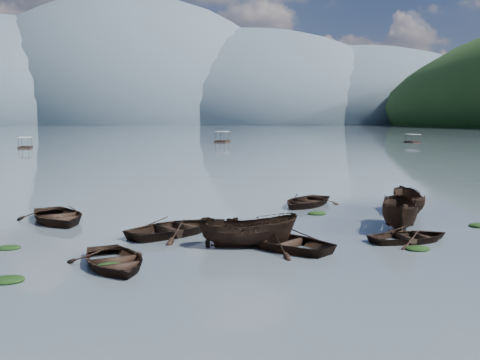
{
  "coord_description": "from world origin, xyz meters",
  "views": [
    {
      "loc": [
        -4.16,
        -18.05,
        5.37
      ],
      "look_at": [
        0.0,
        12.0,
        2.0
      ],
      "focal_mm": 40.0,
      "sensor_mm": 36.0,
      "label": 1
    }
  ],
  "objects": [
    {
      "name": "ground_plane",
      "position": [
        0.0,
        0.0,
        0.0
      ],
      "size": [
        2400.0,
        2400.0,
        0.0
      ],
      "primitive_type": "plane",
      "color": "slate"
    },
    {
      "name": "haze_mtn_a",
      "position": [
        -260.0,
        900.0,
        0.0
      ],
      "size": [
        520.0,
        520.0,
        280.0
      ],
      "primitive_type": "ellipsoid",
      "color": "#475666",
      "rests_on": "ground"
    },
    {
      "name": "haze_mtn_b",
      "position": [
        -60.0,
        900.0,
        0.0
      ],
      "size": [
        520.0,
        520.0,
        340.0
      ],
      "primitive_type": "ellipsoid",
      "color": "#475666",
      "rests_on": "ground"
    },
    {
      "name": "haze_mtn_c",
      "position": [
        140.0,
        900.0,
        0.0
      ],
      "size": [
        520.0,
        520.0,
        260.0
      ],
      "primitive_type": "ellipsoid",
      "color": "#475666",
      "rests_on": "ground"
    },
    {
      "name": "haze_mtn_d",
      "position": [
        320.0,
        900.0,
        0.0
      ],
      "size": [
        520.0,
        520.0,
        220.0
      ],
      "primitive_type": "ellipsoid",
      "color": "#475666",
      "rests_on": "ground"
    },
    {
      "name": "rowboat_0",
      "position": [
        -6.13,
        1.62,
        0.0
      ],
      "size": [
        4.24,
        5.02,
        0.89
      ],
      "primitive_type": "imported",
      "rotation": [
        0.0,
        0.0,
        0.32
      ],
      "color": "black",
      "rests_on": "ground"
    },
    {
      "name": "rowboat_1",
      "position": [
        -3.83,
        7.07,
        0.0
      ],
      "size": [
        5.93,
        5.67,
        1.0
      ],
      "primitive_type": "imported",
      "rotation": [
        0.0,
        0.0,
        2.22
      ],
      "color": "black",
      "rests_on": "ground"
    },
    {
      "name": "rowboat_2",
      "position": [
        -0.74,
        4.08,
        0.0
      ],
      "size": [
        4.33,
        1.92,
        1.63
      ],
      "primitive_type": "imported",
      "rotation": [
        0.0,
        0.0,
        1.49
      ],
      "color": "black",
      "rests_on": "ground"
    },
    {
      "name": "rowboat_3",
      "position": [
        0.72,
        3.75,
        0.0
      ],
      "size": [
        5.45,
        5.65,
        0.95
      ],
      "primitive_type": "imported",
      "rotation": [
        0.0,
        0.0,
        3.82
      ],
      "color": "black",
      "rests_on": "ground"
    },
    {
      "name": "rowboat_4",
      "position": [
        6.62,
        4.13,
        0.0
      ],
      "size": [
        4.26,
        3.36,
        0.8
      ],
      "primitive_type": "imported",
      "rotation": [
        0.0,
        0.0,
        1.74
      ],
      "color": "black",
      "rests_on": "ground"
    },
    {
      "name": "rowboat_5",
      "position": [
        7.29,
        6.7,
        0.0
      ],
      "size": [
        3.4,
        5.0,
        1.81
      ],
      "primitive_type": "imported",
      "rotation": [
        0.0,
        0.0,
        -0.39
      ],
      "color": "black",
      "rests_on": "ground"
    },
    {
      "name": "rowboat_6",
      "position": [
        -9.94,
        11.01,
        0.0
      ],
      "size": [
        5.39,
        6.12,
        1.05
      ],
      "primitive_type": "imported",
      "rotation": [
        0.0,
        0.0,
        0.42
      ],
      "color": "black",
      "rests_on": "ground"
    },
    {
      "name": "rowboat_7",
      "position": [
        4.56,
        14.55,
        0.0
      ],
      "size": [
        5.56,
        5.73,
        0.97
      ],
      "primitive_type": "imported",
      "rotation": [
        0.0,
        0.0,
        5.59
      ],
      "color": "black",
      "rests_on": "ground"
    },
    {
      "name": "rowboat_8",
      "position": [
        9.64,
        10.84,
        0.0
      ],
      "size": [
        2.66,
        4.49,
        1.63
      ],
      "primitive_type": "imported",
      "rotation": [
        0.0,
        0.0,
        2.87
      ],
      "color": "black",
      "rests_on": "ground"
    },
    {
      "name": "weed_clump_0",
      "position": [
        -9.49,
        0.26,
        0.0
      ],
      "size": [
        1.12,
        0.91,
        0.24
      ],
      "primitive_type": "ellipsoid",
      "color": "black",
      "rests_on": "ground"
    },
    {
      "name": "weed_clump_1",
      "position": [
        -6.39,
        1.79,
        0.0
      ],
      "size": [
        1.01,
        0.81,
        0.22
      ],
      "primitive_type": "ellipsoid",
      "color": "black",
      "rests_on": "ground"
    },
    {
      "name": "weed_clump_2",
      "position": [
        6.21,
        2.59,
        0.0
      ],
      "size": [
        1.04,
        0.83,
        0.23
      ],
      "primitive_type": "ellipsoid",
      "color": "black",
      "rests_on": "ground"
    },
    {
      "name": "weed_clump_3",
      "position": [
        8.09,
        5.07,
        0.0
      ],
      "size": [
        0.88,
        0.75,
        0.2
      ],
      "primitive_type": "ellipsoid",
      "color": "black",
      "rests_on": "ground"
    },
    {
      "name": "weed_clump_5",
      "position": [
        -10.8,
        5.12,
        0.0
      ],
      "size": [
        0.97,
        0.78,
        0.21
      ],
      "primitive_type": "ellipsoid",
      "color": "black",
      "rests_on": "ground"
    },
    {
      "name": "weed_clump_6",
      "position": [
        -2.82,
        8.89,
        0.0
      ],
      "size": [
        1.01,
        0.84,
        0.21
      ],
      "primitive_type": "ellipsoid",
      "color": "black",
      "rests_on": "ground"
    },
    {
      "name": "weed_clump_7",
      "position": [
        4.41,
        11.43,
        0.0
      ],
      "size": [
        1.08,
        0.86,
        0.23
      ],
      "primitive_type": "ellipsoid",
      "color": "black",
      "rests_on": "ground"
    },
    {
      "name": "pontoon_left",
      "position": [
        -31.76,
        92.44,
        0.0
      ],
      "size": [
        2.87,
        5.65,
        2.08
      ],
      "primitive_type": null,
      "rotation": [
        0.0,
        0.0,
        0.12
      ],
      "color": "black",
      "rests_on": "ground"
    },
    {
      "name": "pontoon_centre",
      "position": [
        10.09,
        117.71,
        0.0
      ],
      "size": [
        4.87,
        7.34,
        2.6
      ],
      "primitive_type": null,
      "rotation": [
        0.0,
        0.0,
        -0.33
      ],
      "color": "black",
      "rests_on": "ground"
    },
    {
      "name": "pontoon_right",
      "position": [
        56.76,
        108.1,
        0.0
      ],
      "size": [
        2.2,
        5.19,
        1.98
      ],
      "primitive_type": null,
      "rotation": [
        0.0,
        0.0,
        0.01
      ],
      "color": "black",
      "rests_on": "ground"
    }
  ]
}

